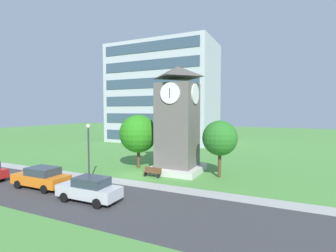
% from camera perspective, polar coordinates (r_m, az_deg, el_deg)
% --- Properties ---
extents(ground_plane, '(160.00, 160.00, 0.00)m').
position_cam_1_polar(ground_plane, '(24.87, -7.24, -11.00)').
color(ground_plane, '#4C893D').
extents(street_asphalt, '(120.00, 7.20, 0.01)m').
position_cam_1_polar(street_asphalt, '(19.71, -18.09, -15.04)').
color(street_asphalt, '#38383A').
rests_on(street_asphalt, ground).
extents(kerb_strip, '(120.00, 1.60, 0.01)m').
position_cam_1_polar(kerb_strip, '(22.97, -10.43, -12.24)').
color(kerb_strip, '#9E9E99').
rests_on(kerb_strip, ground).
extents(office_building, '(20.63, 11.43, 19.20)m').
position_cam_1_polar(office_building, '(50.97, -1.17, 7.29)').
color(office_building, '#B7BCC6').
rests_on(office_building, ground).
extents(clock_tower, '(4.86, 4.86, 10.63)m').
position_cam_1_polar(clock_tower, '(25.42, 2.18, 0.21)').
color(clock_tower, '#605B56').
rests_on(clock_tower, ground).
extents(park_bench, '(1.82, 0.57, 0.88)m').
position_cam_1_polar(park_bench, '(24.11, -3.57, -10.31)').
color(park_bench, brown).
rests_on(park_bench, ground).
extents(street_lamp, '(0.36, 0.36, 5.04)m').
position_cam_1_polar(street_lamp, '(23.07, -17.51, -4.19)').
color(street_lamp, '#333338').
rests_on(street_lamp, ground).
extents(tree_streetside, '(3.25, 3.25, 5.31)m').
position_cam_1_polar(tree_streetside, '(23.82, 11.63, -2.71)').
color(tree_streetside, '#513823').
rests_on(tree_streetside, ground).
extents(tree_by_building, '(4.11, 4.11, 5.77)m').
position_cam_1_polar(tree_by_building, '(27.55, -6.72, -1.75)').
color(tree_by_building, '#513823').
rests_on(tree_by_building, ground).
extents(parked_car_orange, '(4.78, 2.11, 1.69)m').
position_cam_1_polar(parked_car_orange, '(23.03, -26.68, -10.31)').
color(parked_car_orange, orange).
rests_on(parked_car_orange, ground).
extents(parked_car_silver, '(4.50, 1.95, 1.69)m').
position_cam_1_polar(parked_car_silver, '(18.57, -17.29, -13.41)').
color(parked_car_silver, silver).
rests_on(parked_car_silver, ground).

